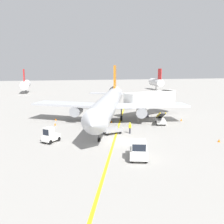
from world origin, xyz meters
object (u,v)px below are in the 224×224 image
ground_crew_marshaller (130,128)px  safety_cone_wingtip_right (181,120)px  jet_bridge (154,98)px  baggage_tug_near_wing (50,136)px  safety_cone_nose_right (56,119)px  belt_loader_forward_hold (160,120)px  pushback_tug (139,150)px  airliner (109,103)px  safety_cone_wingtip_left (55,124)px  baggage_cart_loaded (112,131)px  safety_cone_tail_area (111,122)px  safety_cone_nose_left (219,141)px

ground_crew_marshaller → safety_cone_wingtip_right: ground_crew_marshaller is taller
jet_bridge → baggage_tug_near_wing: 25.99m
baggage_tug_near_wing → safety_cone_wingtip_right: (23.40, 8.78, -0.71)m
safety_cone_nose_right → safety_cone_wingtip_right: size_ratio=1.00×
belt_loader_forward_hold → pushback_tug: bearing=-120.3°
airliner → ground_crew_marshaller: size_ratio=20.28×
jet_bridge → safety_cone_wingtip_left: jet_bridge is taller
safety_cone_nose_right → pushback_tug: bearing=-69.3°
belt_loader_forward_hold → safety_cone_wingtip_right: bearing=17.6°
safety_cone_wingtip_right → belt_loader_forward_hold: bearing=-162.4°
baggage_cart_loaded → jet_bridge: bearing=47.9°
belt_loader_forward_hold → safety_cone_tail_area: belt_loader_forward_hold is taller
baggage_tug_near_wing → safety_cone_tail_area: size_ratio=6.05×
safety_cone_tail_area → pushback_tug: bearing=-93.2°
jet_bridge → safety_cone_nose_left: 20.54m
airliner → safety_cone_tail_area: bearing=-52.3°
airliner → pushback_tug: airliner is taller
ground_crew_marshaller → safety_cone_nose_right: size_ratio=3.86×
airliner → safety_cone_nose_left: bearing=-52.2°
belt_loader_forward_hold → safety_cone_wingtip_right: 5.04m
belt_loader_forward_hold → safety_cone_wingtip_left: bearing=170.9°
baggage_tug_near_wing → safety_cone_nose_left: baggage_tug_near_wing is taller
ground_crew_marshaller → safety_cone_wingtip_left: size_ratio=3.86×
ground_crew_marshaller → safety_cone_wingtip_right: bearing=29.2°
safety_cone_wingtip_left → safety_cone_tail_area: (9.80, -0.14, 0.00)m
pushback_tug → safety_cone_wingtip_left: size_ratio=9.07×
baggage_cart_loaded → safety_cone_wingtip_right: size_ratio=8.72×
jet_bridge → safety_cone_nose_right: bearing=-176.4°
baggage_tug_near_wing → safety_cone_nose_right: bearing=86.6°
baggage_tug_near_wing → safety_cone_wingtip_left: 10.18m
jet_bridge → safety_cone_nose_right: (-19.86, -1.26, -3.32)m
jet_bridge → baggage_tug_near_wing: bearing=-143.2°
jet_bridge → ground_crew_marshaller: (-9.09, -13.32, -2.63)m
jet_bridge → safety_cone_nose_left: bearing=-86.5°
airliner → safety_cone_wingtip_left: size_ratio=78.34×
safety_cone_tail_area → safety_cone_nose_right: bearing=156.2°
baggage_cart_loaded → airliner: bearing=81.9°
baggage_tug_near_wing → baggage_cart_loaded: 9.31m
airliner → baggage_cart_loaded: airliner is taller
belt_loader_forward_hold → safety_cone_tail_area: 8.60m
baggage_tug_near_wing → ground_crew_marshaller: size_ratio=1.57×
safety_cone_tail_area → baggage_tug_near_wing: bearing=-136.4°
safety_cone_wingtip_left → safety_cone_wingtip_right: bearing=-3.4°
safety_cone_wingtip_left → jet_bridge: bearing=15.0°
safety_cone_nose_left → safety_cone_wingtip_left: 25.91m
baggage_cart_loaded → ground_crew_marshaller: ground_crew_marshaller is taller
jet_bridge → airliner: bearing=-154.8°
belt_loader_forward_hold → safety_cone_wingtip_left: 18.17m
airliner → baggage_tug_near_wing: size_ratio=12.95×
safety_cone_wingtip_right → jet_bridge: bearing=111.9°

